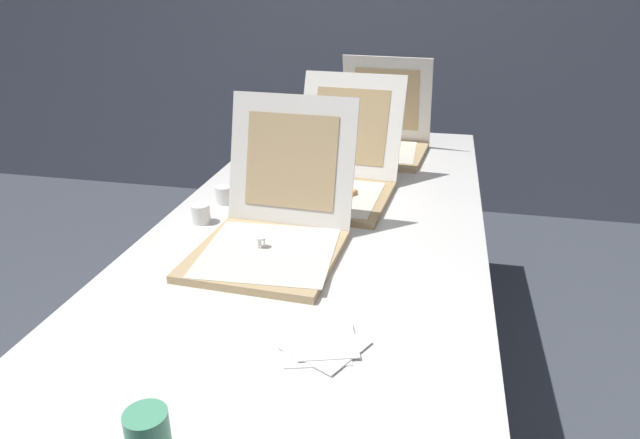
# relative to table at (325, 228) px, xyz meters

# --- Properties ---
(table) EXTENTS (1.00, 2.23, 0.73)m
(table) POSITION_rel_table_xyz_m (0.00, 0.00, 0.00)
(table) COLOR silver
(table) RESTS_ON ground
(pizza_box_front) EXTENTS (0.41, 0.51, 0.39)m
(pizza_box_front) POSITION_rel_table_xyz_m (-0.09, -0.27, 0.10)
(pizza_box_front) COLOR tan
(pizza_box_front) RESTS_ON table
(pizza_box_middle) EXTENTS (0.43, 0.56, 0.38)m
(pizza_box_middle) POSITION_rel_table_xyz_m (-0.00, 0.19, 0.10)
(pizza_box_middle) COLOR tan
(pizza_box_middle) RESTS_ON table
(pizza_box_back) EXTENTS (0.42, 0.42, 0.40)m
(pizza_box_back) POSITION_rel_table_xyz_m (0.09, 0.72, 0.10)
(pizza_box_back) COLOR tan
(pizza_box_back) RESTS_ON table
(cup_white_mid) EXTENTS (0.06, 0.06, 0.06)m
(cup_white_mid) POSITION_rel_table_xyz_m (-0.36, 0.04, 0.07)
(cup_white_mid) COLOR white
(cup_white_mid) RESTS_ON table
(cup_white_near_center) EXTENTS (0.06, 0.06, 0.06)m
(cup_white_near_center) POSITION_rel_table_xyz_m (-0.37, -0.13, 0.07)
(cup_white_near_center) COLOR white
(cup_white_near_center) RESTS_ON table
(cup_printed_front) EXTENTS (0.07, 0.07, 0.10)m
(cup_printed_front) POSITION_rel_table_xyz_m (-0.07, -1.04, 0.09)
(cup_printed_front) COLOR #4C9E75
(cup_printed_front) RESTS_ON table
(napkin_pile) EXTENTS (0.20, 0.19, 0.01)m
(napkin_pile) POSITION_rel_table_xyz_m (0.14, -0.68, 0.05)
(napkin_pile) COLOR white
(napkin_pile) RESTS_ON table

